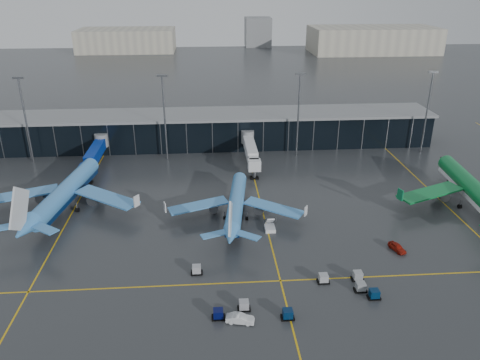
{
  "coord_description": "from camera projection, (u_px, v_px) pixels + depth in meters",
  "views": [
    {
      "loc": [
        -2.62,
        -85.38,
        51.13
      ],
      "look_at": [
        5.0,
        18.0,
        6.0
      ],
      "focal_mm": 35.0,
      "sensor_mm": 36.0,
      "label": 1
    }
  ],
  "objects": [
    {
      "name": "airliner_aer_lingus",
      "position": [
        474.0,
        178.0,
        111.59
      ],
      "size": [
        43.96,
        48.92,
        13.91
      ],
      "primitive_type": null,
      "rotation": [
        0.0,
        0.0,
        -0.1
      ],
      "color": "#0D7133",
      "rests_on": "ground"
    },
    {
      "name": "flood_masts",
      "position": [
        232.0,
        113.0,
        139.2
      ],
      "size": [
        203.0,
        0.5,
        25.5
      ],
      "color": "#595B60",
      "rests_on": "ground"
    },
    {
      "name": "mobile_airstair",
      "position": [
        270.0,
        227.0,
        102.54
      ],
      "size": [
        2.21,
        3.2,
        3.45
      ],
      "rotation": [
        0.0,
        0.0,
        0.0
      ],
      "color": "silver",
      "rests_on": "ground"
    },
    {
      "name": "ground",
      "position": [
        223.0,
        241.0,
        98.66
      ],
      "size": [
        600.0,
        600.0,
        0.0
      ],
      "primitive_type": "plane",
      "color": "#282B2D",
      "rests_on": "ground"
    },
    {
      "name": "terminal_pier",
      "position": [
        215.0,
        129.0,
        153.19
      ],
      "size": [
        142.0,
        17.0,
        10.7
      ],
      "color": "black",
      "rests_on": "ground"
    },
    {
      "name": "taxi_lines",
      "position": [
        264.0,
        215.0,
        109.03
      ],
      "size": [
        220.0,
        120.0,
        0.02
      ],
      "color": "gold",
      "rests_on": "ground"
    },
    {
      "name": "baggage_carts",
      "position": [
        296.0,
        292.0,
        81.37
      ],
      "size": [
        32.89,
        15.18,
        1.7
      ],
      "color": "black",
      "rests_on": "ground"
    },
    {
      "name": "airliner_klm_near",
      "position": [
        236.0,
        194.0,
        106.54
      ],
      "size": [
        37.13,
        41.01,
        11.38
      ],
      "primitive_type": null,
      "rotation": [
        0.0,
        0.0,
        -0.13
      ],
      "color": "#3F87CF",
      "rests_on": "ground"
    },
    {
      "name": "service_van_white",
      "position": [
        240.0,
        319.0,
        75.0
      ],
      "size": [
        4.82,
        2.48,
        1.51
      ],
      "primitive_type": "imported",
      "rotation": [
        0.0,
        0.0,
        1.37
      ],
      "color": "silver",
      "rests_on": "ground"
    },
    {
      "name": "distant_hangars",
      "position": [
        276.0,
        39.0,
        345.47
      ],
      "size": [
        260.0,
        71.0,
        22.0
      ],
      "color": "#B2AD99",
      "rests_on": "ground"
    },
    {
      "name": "service_van_red",
      "position": [
        397.0,
        247.0,
        94.84
      ],
      "size": [
        2.98,
        4.64,
        1.47
      ],
      "primitive_type": "imported",
      "rotation": [
        0.0,
        0.0,
        0.31
      ],
      "color": "maroon",
      "rests_on": "ground"
    },
    {
      "name": "airliner_arkefly",
      "position": [
        65.0,
        181.0,
        110.25
      ],
      "size": [
        45.29,
        49.9,
        13.74
      ],
      "primitive_type": null,
      "rotation": [
        0.0,
        0.0,
        -0.14
      ],
      "color": "#3D84CA",
      "rests_on": "ground"
    },
    {
      "name": "jet_bridges",
      "position": [
        94.0,
        154.0,
        133.79
      ],
      "size": [
        94.0,
        27.5,
        7.2
      ],
      "color": "#595B60",
      "rests_on": "ground"
    }
  ]
}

